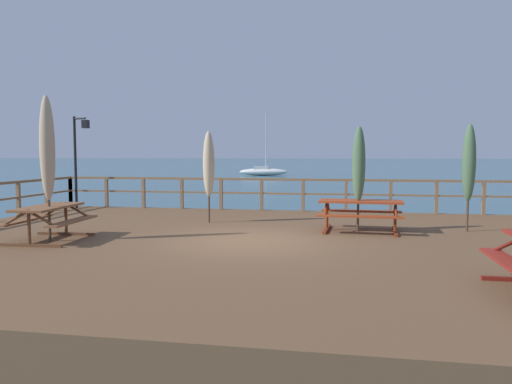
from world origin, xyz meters
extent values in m
plane|color=#2D5B6B|center=(0.00, 0.00, 0.00)|extent=(600.00, 600.00, 0.00)
cube|color=brown|center=(0.00, 0.00, 0.38)|extent=(15.81, 11.92, 0.76)
cube|color=brown|center=(0.00, 5.81, 1.81)|extent=(15.51, 0.09, 0.08)
cube|color=brown|center=(0.00, 5.81, 1.34)|extent=(15.51, 0.07, 0.06)
cube|color=brown|center=(-7.76, 5.81, 1.28)|extent=(0.10, 0.10, 1.05)
cube|color=brown|center=(-6.35, 5.81, 1.28)|extent=(0.10, 0.10, 1.05)
cube|color=brown|center=(-4.94, 5.81, 1.28)|extent=(0.10, 0.10, 1.05)
cube|color=brown|center=(-3.53, 5.81, 1.28)|extent=(0.10, 0.10, 1.05)
cube|color=brown|center=(-2.12, 5.81, 1.28)|extent=(0.10, 0.10, 1.05)
cube|color=brown|center=(-0.71, 5.81, 1.28)|extent=(0.10, 0.10, 1.05)
cube|color=brown|center=(0.71, 5.81, 1.28)|extent=(0.10, 0.10, 1.05)
cube|color=brown|center=(2.12, 5.81, 1.28)|extent=(0.10, 0.10, 1.05)
cube|color=brown|center=(3.53, 5.81, 1.28)|extent=(0.10, 0.10, 1.05)
cube|color=brown|center=(4.94, 5.81, 1.28)|extent=(0.10, 0.10, 1.05)
cube|color=brown|center=(6.35, 5.81, 1.28)|extent=(0.10, 0.10, 1.05)
cube|color=brown|center=(-7.76, 2.91, 1.28)|extent=(0.10, 0.10, 1.05)
cube|color=brown|center=(-7.76, 4.36, 1.28)|extent=(0.10, 0.10, 1.05)
cube|color=brown|center=(-7.76, 5.81, 1.28)|extent=(0.10, 0.10, 1.05)
cube|color=#993819|center=(2.46, 1.71, 1.50)|extent=(2.04, 0.87, 0.05)
cube|color=#993819|center=(2.43, 1.15, 1.20)|extent=(2.02, 0.39, 0.04)
cube|color=#993819|center=(2.49, 2.27, 1.20)|extent=(2.02, 0.39, 0.04)
cube|color=maroon|center=(1.64, 1.76, 0.79)|extent=(0.16, 1.40, 0.06)
cylinder|color=maroon|center=(1.64, 1.76, 1.13)|extent=(0.07, 0.07, 0.74)
cylinder|color=maroon|center=(1.63, 1.48, 1.35)|extent=(0.09, 0.63, 0.37)
cylinder|color=maroon|center=(1.66, 2.04, 1.35)|extent=(0.09, 0.63, 0.37)
cube|color=maroon|center=(3.28, 1.67, 0.79)|extent=(0.16, 1.40, 0.06)
cylinder|color=maroon|center=(3.28, 1.67, 1.13)|extent=(0.07, 0.07, 0.74)
cylinder|color=maroon|center=(3.27, 1.39, 1.35)|extent=(0.09, 0.63, 0.37)
cylinder|color=maroon|center=(3.30, 1.95, 1.35)|extent=(0.09, 0.63, 0.37)
cube|color=brown|center=(-4.31, -0.83, 1.50)|extent=(0.86, 1.89, 0.05)
cube|color=brown|center=(-3.75, -0.80, 1.20)|extent=(0.38, 1.87, 0.04)
cube|color=brown|center=(-4.87, -0.86, 1.20)|extent=(0.38, 1.87, 0.04)
cube|color=brown|center=(-4.27, -1.58, 0.79)|extent=(1.40, 0.16, 0.06)
cylinder|color=brown|center=(-4.27, -1.58, 1.13)|extent=(0.07, 0.07, 0.74)
cylinder|color=brown|center=(-3.99, -1.56, 1.35)|extent=(0.63, 0.09, 0.37)
cylinder|color=brown|center=(-4.55, -1.59, 1.35)|extent=(0.63, 0.09, 0.37)
cube|color=brown|center=(-4.35, -0.08, 0.79)|extent=(1.40, 0.16, 0.06)
cylinder|color=brown|center=(-4.35, -0.08, 1.13)|extent=(0.07, 0.07, 0.74)
cylinder|color=brown|center=(-4.07, -0.07, 1.35)|extent=(0.63, 0.09, 0.37)
cylinder|color=brown|center=(-4.63, -0.10, 1.35)|extent=(0.63, 0.09, 0.37)
cube|color=maroon|center=(4.26, -3.60, 1.20)|extent=(0.28, 2.04, 0.04)
cylinder|color=#4C3828|center=(2.40, 1.72, 1.98)|extent=(0.06, 0.06, 2.44)
ellipsoid|color=#4C704C|center=(2.40, 1.72, 2.41)|extent=(0.32, 0.32, 1.85)
cylinder|color=#2D432D|center=(2.40, 1.72, 2.27)|extent=(0.21, 0.21, 0.05)
cone|color=#4C3828|center=(2.40, 1.72, 3.27)|extent=(0.10, 0.10, 0.14)
cylinder|color=#4C3828|center=(-4.24, -0.91, 2.25)|extent=(0.06, 0.06, 2.99)
ellipsoid|color=tan|center=(-4.24, -0.91, 2.78)|extent=(0.32, 0.32, 2.27)
cylinder|color=#71614F|center=(-4.24, -0.91, 2.61)|extent=(0.21, 0.21, 0.05)
cone|color=#4C3828|center=(-4.24, -0.91, 3.82)|extent=(0.10, 0.10, 0.14)
cylinder|color=#4C3828|center=(5.04, 2.19, 2.00)|extent=(0.06, 0.06, 2.49)
ellipsoid|color=#4C704C|center=(5.04, 2.19, 2.44)|extent=(0.32, 0.32, 1.89)
cylinder|color=#2D432D|center=(5.04, 2.19, 2.30)|extent=(0.21, 0.21, 0.05)
cone|color=#4C3828|center=(5.04, 2.19, 3.32)|extent=(0.10, 0.10, 0.14)
cylinder|color=#4C3828|center=(-1.64, 2.60, 1.95)|extent=(0.06, 0.06, 2.39)
ellipsoid|color=#CCB793|center=(-1.64, 2.60, 2.38)|extent=(0.32, 0.32, 1.82)
cylinder|color=#7A6E58|center=(-1.64, 2.60, 2.24)|extent=(0.21, 0.21, 0.05)
cone|color=#4C3828|center=(-1.64, 2.60, 3.22)|extent=(0.10, 0.10, 0.14)
cylinder|color=black|center=(-7.21, 5.26, 2.36)|extent=(0.09, 0.09, 3.20)
cylinder|color=black|center=(-6.95, 5.17, 3.88)|extent=(0.54, 0.23, 0.06)
cube|color=black|center=(-6.69, 5.08, 3.68)|extent=(0.20, 0.20, 0.28)
sphere|color=#F4E08C|center=(-6.69, 5.08, 3.68)|extent=(0.14, 0.14, 0.14)
ellipsoid|color=white|center=(-8.06, 50.37, 0.45)|extent=(6.16, 2.39, 0.90)
cube|color=silver|center=(-8.36, 50.33, 0.95)|extent=(1.92, 1.30, 0.36)
cylinder|color=silver|center=(-7.76, 50.40, 4.22)|extent=(0.10, 0.10, 7.00)
camera|label=1|loc=(2.09, -10.58, 2.65)|focal=34.67mm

